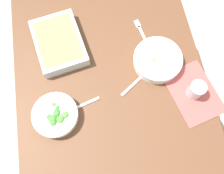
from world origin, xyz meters
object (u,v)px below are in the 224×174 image
object	(u,v)px
drink_cup	(196,90)
baking_dish	(59,43)
broccoli_bowl	(56,115)
stew_bowl	(158,60)
spoon_by_broccoli	(76,108)
fork_on_table	(142,32)
spoon_by_stew	(138,80)

from	to	relation	value
drink_cup	baking_dish	bearing A→B (deg)	-121.07
broccoli_bowl	stew_bowl	bearing A→B (deg)	110.03
stew_bowl	spoon_by_broccoli	distance (m)	0.44
broccoli_bowl	fork_on_table	xyz separation A→B (m)	(-0.36, 0.47, -0.03)
drink_cup	spoon_by_stew	size ratio (longest dim) A/B	0.55
stew_bowl	baking_dish	distance (m)	0.48
drink_cup	spoon_by_stew	distance (m)	0.26
drink_cup	spoon_by_stew	xyz separation A→B (m)	(-0.11, -0.24, -0.03)
drink_cup	fork_on_table	xyz separation A→B (m)	(-0.36, -0.17, -0.04)
fork_on_table	drink_cup	bearing A→B (deg)	25.32
spoon_by_stew	fork_on_table	bearing A→B (deg)	164.62
stew_bowl	broccoli_bowl	world-z (taller)	broccoli_bowl
spoon_by_stew	spoon_by_broccoli	xyz separation A→B (m)	(0.09, -0.31, 0.00)
stew_bowl	spoon_by_stew	distance (m)	0.13
stew_bowl	broccoli_bowl	distance (m)	0.54
stew_bowl	spoon_by_stew	size ratio (longest dim) A/B	1.50
baking_dish	spoon_by_stew	world-z (taller)	baking_dish
stew_bowl	spoon_by_broccoli	world-z (taller)	stew_bowl
broccoli_bowl	fork_on_table	size ratio (longest dim) A/B	1.15
stew_bowl	broccoli_bowl	xyz separation A→B (m)	(0.18, -0.50, -0.00)
spoon_by_broccoli	fork_on_table	xyz separation A→B (m)	(-0.34, 0.38, -0.00)
spoon_by_stew	broccoli_bowl	bearing A→B (deg)	-74.33
stew_bowl	drink_cup	world-z (taller)	drink_cup
spoon_by_stew	fork_on_table	size ratio (longest dim) A/B	0.88
spoon_by_broccoli	stew_bowl	bearing A→B (deg)	110.93
baking_dish	broccoli_bowl	bearing A→B (deg)	-8.15
fork_on_table	stew_bowl	bearing A→B (deg)	11.41
drink_cup	fork_on_table	size ratio (longest dim) A/B	0.48
drink_cup	broccoli_bowl	bearing A→B (deg)	-89.66
spoon_by_broccoli	baking_dish	bearing A→B (deg)	-173.04
baking_dish	fork_on_table	world-z (taller)	baking_dish
baking_dish	spoon_by_broccoli	size ratio (longest dim) A/B	1.92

